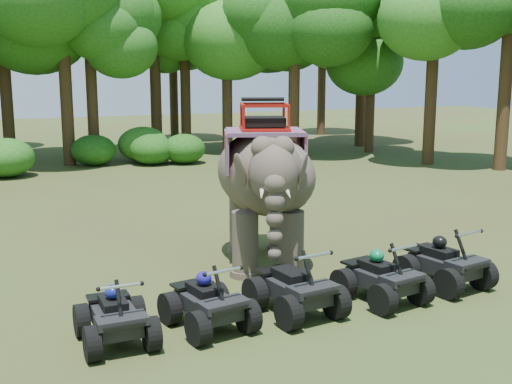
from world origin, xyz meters
The scene contains 22 objects.
ground centered at (0.00, 0.00, 0.00)m, with size 110.00×110.00×0.00m, color #47381E.
elephant centered at (0.42, 1.62, 2.01)m, with size 2.11×4.80×4.03m, color #4E4239, non-canonical shape.
atv_0 centered at (-3.99, -1.59, 0.63)m, with size 1.23×1.69×1.25m, color black, non-canonical shape.
atv_1 centered at (-2.28, -1.65, 0.65)m, with size 1.27×1.74×1.29m, color black, non-canonical shape.
atv_2 centered at (-0.49, -1.69, 0.69)m, with size 1.36×1.86×1.38m, color black, non-canonical shape.
atv_3 centered at (1.47, -1.81, 0.66)m, with size 1.30×1.78×1.32m, color black, non-canonical shape.
atv_4 centered at (3.28, -1.62, 0.69)m, with size 1.35×1.86×1.38m, color black, non-canonical shape.
tree_0 centered at (0.00, 21.21, 4.36)m, with size 6.10×6.10×8.72m, color #195114, non-canonical shape.
tree_1 centered at (4.13, 24.09, 4.42)m, with size 6.19×6.19×8.85m, color #195114, non-canonical shape.
tree_2 centered at (7.62, 21.68, 4.71)m, with size 6.59×6.59×9.41m, color #195114, non-canonical shape.
tree_3 centered at (10.21, 18.49, 4.68)m, with size 6.56×6.56×9.37m, color #195114, non-canonical shape.
tree_4 centered at (15.36, 18.85, 3.85)m, with size 5.38×5.38×7.69m, color #195114, non-canonical shape.
tree_5 centered at (15.36, 13.60, 4.85)m, with size 6.80×6.80×9.71m, color #195114, non-canonical shape.
tree_6 centered at (17.17, 10.55, 4.95)m, with size 6.92×6.92×9.89m, color #195114, non-canonical shape.
tree_33 centered at (-3.96, 23.16, 4.98)m, with size 6.97×6.97×9.96m, color #195114, non-canonical shape.
tree_35 centered at (11.70, 21.35, 5.48)m, with size 7.67×7.67×10.96m, color #195114, non-canonical shape.
tree_37 centered at (6.80, 29.05, 4.28)m, with size 5.99×5.99×8.56m, color #195114, non-canonical shape.
tree_39 centered at (4.52, 25.14, 3.97)m, with size 5.56×5.56×7.95m, color #195114, non-canonical shape.
tree_40 centered at (16.63, 21.72, 5.45)m, with size 7.63×7.63×10.90m, color #195114, non-canonical shape.
tree_44 centered at (-1.34, 20.77, 5.18)m, with size 7.25×7.25×10.36m, color #195114, non-canonical shape.
tree_45 centered at (5.91, 23.95, 4.82)m, with size 6.75×6.75×9.65m, color #195114, non-canonical shape.
tree_46 centered at (18.11, 29.04, 4.84)m, with size 6.77×6.77×9.68m, color #195114, non-canonical shape.
Camera 1 is at (-6.17, -12.22, 4.71)m, focal length 45.00 mm.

